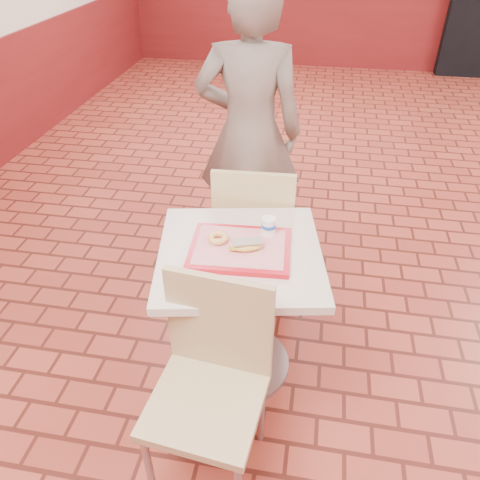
% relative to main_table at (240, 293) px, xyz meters
% --- Properties ---
extents(main_table, '(0.70, 0.70, 0.74)m').
position_rel_main_table_xyz_m(main_table, '(0.00, 0.00, 0.00)').
color(main_table, beige).
rests_on(main_table, ground).
extents(chair_main_front, '(0.46, 0.46, 0.90)m').
position_rel_main_table_xyz_m(chair_main_front, '(-0.03, -0.48, 0.00)').
color(chair_main_front, tan).
rests_on(chair_main_front, ground).
extents(chair_main_back, '(0.44, 0.44, 0.91)m').
position_rel_main_table_xyz_m(chair_main_back, '(-0.01, 0.53, 0.01)').
color(chair_main_back, '#DAC682').
rests_on(chair_main_back, ground).
extents(customer, '(0.67, 0.47, 1.73)m').
position_rel_main_table_xyz_m(customer, '(-0.12, 0.98, 0.36)').
color(customer, '#736459').
rests_on(customer, ground).
extents(serving_tray, '(0.43, 0.33, 0.03)m').
position_rel_main_table_xyz_m(serving_tray, '(-0.00, 0.00, 0.26)').
color(serving_tray, red).
rests_on(serving_tray, main_table).
extents(ring_donut, '(0.11, 0.11, 0.03)m').
position_rel_main_table_xyz_m(ring_donut, '(-0.10, 0.02, 0.28)').
color(ring_donut, '#E7A554').
rests_on(ring_donut, serving_tray).
extents(long_john_donut, '(0.15, 0.11, 0.04)m').
position_rel_main_table_xyz_m(long_john_donut, '(0.03, -0.02, 0.29)').
color(long_john_donut, '#EDBB45').
rests_on(long_john_donut, serving_tray).
extents(paper_cup, '(0.06, 0.06, 0.08)m').
position_rel_main_table_xyz_m(paper_cup, '(0.11, 0.12, 0.31)').
color(paper_cup, white).
rests_on(paper_cup, serving_tray).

